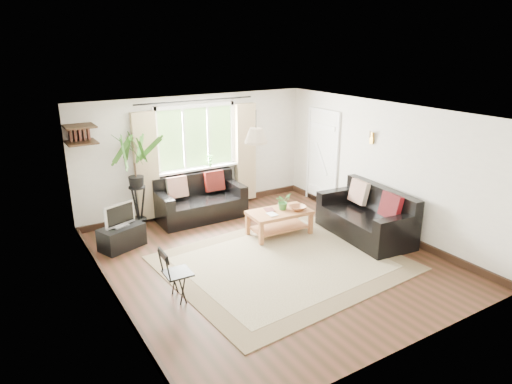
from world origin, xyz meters
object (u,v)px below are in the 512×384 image
palm_stand (137,183)px  folding_chair (178,274)px  coffee_table (279,223)px  tv_stand (122,237)px  sofa_right (365,214)px  sofa_back (200,199)px

palm_stand → folding_chair: size_ratio=2.41×
coffee_table → folding_chair: bearing=-155.9°
tv_stand → folding_chair: (0.20, -2.05, 0.18)m
sofa_right → folding_chair: sofa_right is taller
tv_stand → sofa_back: bearing=-2.4°
sofa_right → coffee_table: size_ratio=1.60×
sofa_back → coffee_table: sofa_back is taller
sofa_back → palm_stand: 1.34m
sofa_right → folding_chair: size_ratio=2.38×
sofa_back → folding_chair: 3.04m
coffee_table → palm_stand: (-2.11, 1.60, 0.69)m
tv_stand → palm_stand: (0.52, 0.64, 0.72)m
sofa_right → folding_chair: bearing=-81.7°
palm_stand → coffee_table: bearing=-37.1°
palm_stand → tv_stand: bearing=-129.2°
sofa_right → coffee_table: sofa_right is taller
coffee_table → sofa_right: bearing=-34.7°
sofa_right → coffee_table: bearing=-119.6°
sofa_right → palm_stand: palm_stand is taller
tv_stand → palm_stand: palm_stand is taller
sofa_back → sofa_right: (2.15, -2.40, 0.02)m
sofa_back → palm_stand: palm_stand is taller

